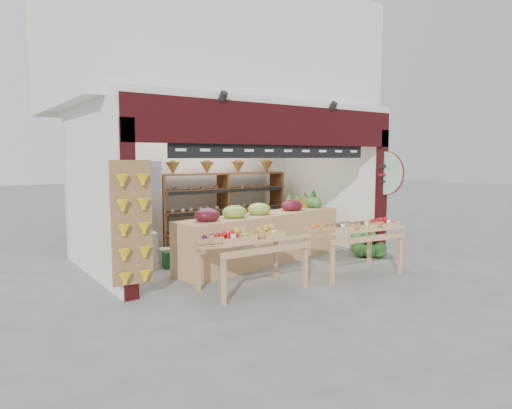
% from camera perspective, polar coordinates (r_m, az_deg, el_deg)
% --- Properties ---
extents(ground, '(60.00, 60.00, 0.00)m').
position_cam_1_polar(ground, '(9.21, -1.19, -7.15)').
color(ground, slate).
rests_on(ground, ground).
extents(shop_structure, '(6.36, 5.12, 5.40)m').
position_cam_1_polar(shop_structure, '(10.52, -6.29, 15.96)').
color(shop_structure, beige).
rests_on(shop_structure, ground).
extents(banana_board, '(0.60, 0.15, 1.80)m').
position_cam_1_polar(banana_board, '(6.76, -15.15, -2.54)').
color(banana_board, olive).
rests_on(banana_board, ground).
extents(gift_sign, '(0.04, 0.93, 0.92)m').
position_cam_1_polar(gift_sign, '(9.98, 15.87, 3.79)').
color(gift_sign, '#A8D3BB').
rests_on(gift_sign, ground).
extents(back_shelving, '(3.24, 0.53, 1.98)m').
position_cam_1_polar(back_shelving, '(10.84, -4.13, 1.13)').
color(back_shelving, brown).
rests_on(back_shelving, ground).
extents(refrigerator, '(0.85, 0.85, 2.01)m').
position_cam_1_polar(refrigerator, '(9.93, -14.44, -0.51)').
color(refrigerator, silver).
rests_on(refrigerator, ground).
extents(cardboard_stack, '(1.05, 0.76, 0.68)m').
position_cam_1_polar(cardboard_stack, '(8.94, -12.28, -6.08)').
color(cardboard_stack, beige).
rests_on(cardboard_stack, ground).
extents(mid_counter, '(3.95, 1.42, 1.20)m').
position_cam_1_polar(mid_counter, '(9.04, 0.82, -3.97)').
color(mid_counter, tan).
rests_on(mid_counter, ground).
extents(display_table_left, '(1.63, 0.92, 1.03)m').
position_cam_1_polar(display_table_left, '(7.15, -1.48, -4.54)').
color(display_table_left, tan).
rests_on(display_table_left, ground).
extents(display_table_right, '(1.72, 1.09, 1.03)m').
position_cam_1_polar(display_table_right, '(8.29, 12.02, -3.04)').
color(display_table_right, tan).
rests_on(display_table_right, ground).
extents(watermelon_pile, '(0.72, 0.74, 0.56)m').
position_cam_1_polar(watermelon_pile, '(9.96, 13.79, -5.06)').
color(watermelon_pile, '#1F511B').
rests_on(watermelon_pile, ground).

